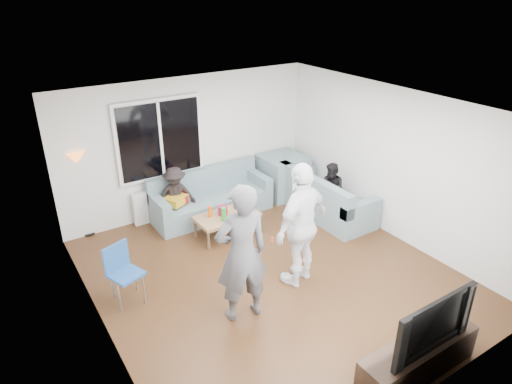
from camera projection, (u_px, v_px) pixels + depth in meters
floor at (272, 275)px, 7.04m from camera, size 5.00×5.50×0.04m
ceiling at (275, 108)px, 5.91m from camera, size 5.00×5.50×0.04m
wall_back at (189, 145)px, 8.58m from camera, size 5.00×0.04×2.60m
wall_front at (437, 305)px, 4.37m from camera, size 5.00×0.04×2.60m
wall_left at (94, 251)px, 5.23m from camera, size 0.04×5.50×2.60m
wall_right at (394, 164)px, 7.71m from camera, size 0.04×5.50×2.60m
window_frame at (160, 139)px, 8.11m from camera, size 1.62×0.06×1.47m
window_glass at (161, 140)px, 8.08m from camera, size 1.50×0.02×1.35m
window_mullion at (161, 140)px, 8.08m from camera, size 0.05×0.03×1.35m
radiator at (166, 202)px, 8.61m from camera, size 1.30×0.12×0.62m
potted_plant at (176, 177)px, 8.50m from camera, size 0.21×0.19×0.33m
vase at (155, 186)px, 8.32m from camera, size 0.18×0.18×0.17m
sofa_back_section at (211, 194)px, 8.65m from camera, size 2.30×0.85×0.85m
sofa_right_section at (327, 194)px, 8.66m from camera, size 2.00×0.85×0.85m
sofa_corner at (283, 175)px, 9.48m from camera, size 0.85×0.85×0.85m
cushion_yellow at (176, 200)px, 8.24m from camera, size 0.49×0.46×0.14m
cushion_red at (179, 197)px, 8.35m from camera, size 0.46×0.43×0.13m
coffee_table at (227, 225)px, 8.03m from camera, size 1.11×0.63×0.40m
pitcher at (223, 210)px, 7.92m from camera, size 0.17×0.17×0.17m
side_chair at (126, 275)px, 6.28m from camera, size 0.51×0.51×0.86m
floor_lamp at (82, 195)px, 7.81m from camera, size 0.32×0.32×1.56m
player_left at (242, 254)px, 5.78m from camera, size 0.77×0.57×1.95m
player_right at (302, 225)px, 6.51m from camera, size 1.20×0.77×1.90m
spectator_right at (332, 191)px, 8.51m from camera, size 0.55×0.63×1.08m
spectator_back at (176, 196)px, 8.27m from camera, size 0.81×0.61×1.12m
tv_console at (418, 359)px, 5.18m from camera, size 1.60×0.40×0.44m
television at (426, 320)px, 4.94m from camera, size 1.20×0.16×0.69m
bottle_b at (224, 214)px, 7.70m from camera, size 0.08×0.08×0.25m
bottle_a at (210, 212)px, 7.84m from camera, size 0.07×0.07×0.20m
bottle_e at (241, 203)px, 8.17m from camera, size 0.07×0.07×0.19m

